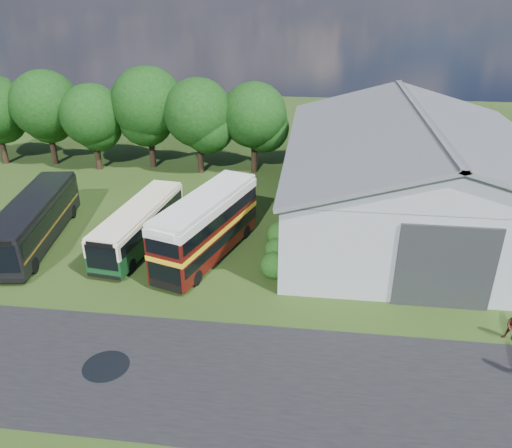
# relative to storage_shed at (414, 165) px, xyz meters

# --- Properties ---
(ground) EXTENTS (120.00, 120.00, 0.00)m
(ground) POSITION_rel_storage_shed_xyz_m (-15.00, -15.98, -4.17)
(ground) COLOR #253C13
(ground) RESTS_ON ground
(asphalt_road) EXTENTS (60.00, 8.00, 0.02)m
(asphalt_road) POSITION_rel_storage_shed_xyz_m (-12.00, -18.98, -4.17)
(asphalt_road) COLOR black
(asphalt_road) RESTS_ON ground
(puddle) EXTENTS (2.20, 2.20, 0.01)m
(puddle) POSITION_rel_storage_shed_xyz_m (-16.50, -18.98, -4.17)
(puddle) COLOR black
(puddle) RESTS_ON ground
(storage_shed) EXTENTS (18.80, 24.80, 8.15)m
(storage_shed) POSITION_rel_storage_shed_xyz_m (0.00, 0.00, 0.00)
(storage_shed) COLOR gray
(storage_shed) RESTS_ON ground
(tree_left_a) EXTENTS (6.46, 6.46, 9.12)m
(tree_left_a) POSITION_rel_storage_shed_xyz_m (-33.00, 8.52, 1.71)
(tree_left_a) COLOR black
(tree_left_a) RESTS_ON ground
(tree_left_b) EXTENTS (5.78, 5.78, 8.16)m
(tree_left_b) POSITION_rel_storage_shed_xyz_m (-28.00, 7.52, 1.09)
(tree_left_b) COLOR black
(tree_left_b) RESTS_ON ground
(tree_mid) EXTENTS (6.80, 6.80, 9.60)m
(tree_mid) POSITION_rel_storage_shed_xyz_m (-23.00, 8.82, 2.02)
(tree_mid) COLOR black
(tree_mid) RESTS_ON ground
(tree_right_a) EXTENTS (6.26, 6.26, 8.83)m
(tree_right_a) POSITION_rel_storage_shed_xyz_m (-18.00, 7.82, 1.52)
(tree_right_a) COLOR black
(tree_right_a) RESTS_ON ground
(tree_right_b) EXTENTS (5.98, 5.98, 8.45)m
(tree_right_b) POSITION_rel_storage_shed_xyz_m (-13.00, 8.62, 1.27)
(tree_right_b) COLOR black
(tree_right_b) RESTS_ON ground
(shrub_front) EXTENTS (1.70, 1.70, 1.70)m
(shrub_front) POSITION_rel_storage_shed_xyz_m (-9.40, -9.98, -4.17)
(shrub_front) COLOR #194714
(shrub_front) RESTS_ON ground
(shrub_mid) EXTENTS (1.60, 1.60, 1.60)m
(shrub_mid) POSITION_rel_storage_shed_xyz_m (-9.40, -7.98, -4.17)
(shrub_mid) COLOR #194714
(shrub_mid) RESTS_ON ground
(shrub_back) EXTENTS (1.80, 1.80, 1.80)m
(shrub_back) POSITION_rel_storage_shed_xyz_m (-9.40, -5.98, -4.17)
(shrub_back) COLOR #194714
(shrub_back) RESTS_ON ground
(bus_green_single) EXTENTS (3.53, 10.36, 2.80)m
(bus_green_single) POSITION_rel_storage_shed_xyz_m (-18.85, -6.93, -2.67)
(bus_green_single) COLOR black
(bus_green_single) RESTS_ON ground
(bus_maroon_double) EXTENTS (5.38, 10.22, 4.27)m
(bus_maroon_double) POSITION_rel_storage_shed_xyz_m (-13.94, -8.00, -2.04)
(bus_maroon_double) COLOR black
(bus_maroon_double) RESTS_ON ground
(bus_dark_single) EXTENTS (4.48, 11.82, 3.18)m
(bus_dark_single) POSITION_rel_storage_shed_xyz_m (-26.02, -7.61, -2.47)
(bus_dark_single) COLOR black
(bus_dark_single) RESTS_ON ground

